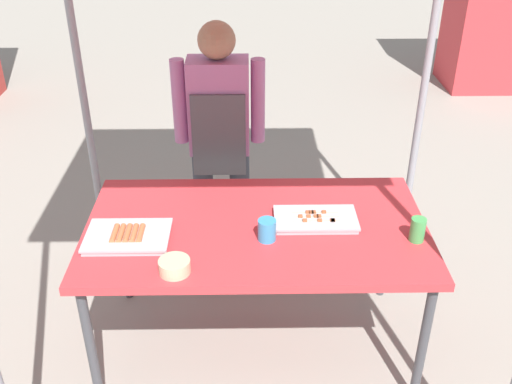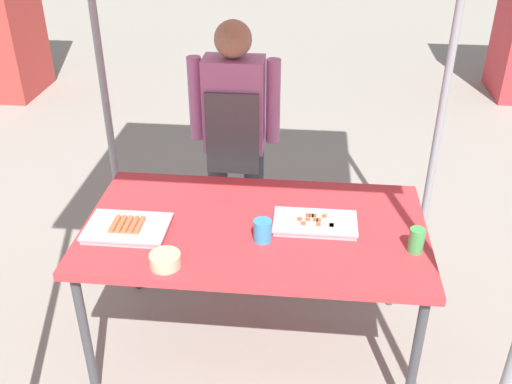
{
  "view_description": "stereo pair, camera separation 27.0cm",
  "coord_description": "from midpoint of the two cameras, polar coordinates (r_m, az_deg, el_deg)",
  "views": [
    {
      "loc": [
        -0.04,
        -2.29,
        2.26
      ],
      "look_at": [
        0.0,
        0.05,
        0.9
      ],
      "focal_mm": 40.99,
      "sensor_mm": 36.0,
      "label": 1
    },
    {
      "loc": [
        0.23,
        -2.28,
        2.26
      ],
      "look_at": [
        0.0,
        0.05,
        0.9
      ],
      "focal_mm": 40.99,
      "sensor_mm": 36.0,
      "label": 2
    }
  ],
  "objects": [
    {
      "name": "vendor_woman",
      "position": [
        3.38,
        0.2,
        6.14
      ],
      "size": [
        0.52,
        0.22,
        1.5
      ],
      "rotation": [
        0.0,
        0.0,
        3.14
      ],
      "color": "#333842",
      "rests_on": "ground"
    },
    {
      "name": "tray_meat_skewers",
      "position": [
        2.75,
        8.6,
        -3.12
      ],
      "size": [
        0.39,
        0.22,
        0.04
      ],
      "color": "#ADADB2",
      "rests_on": "stall_table"
    },
    {
      "name": "condiment_bowl",
      "position": [
        2.48,
        -5.77,
        -6.74
      ],
      "size": [
        0.13,
        0.13,
        0.06
      ],
      "primitive_type": "cylinder",
      "color": "#BFB28C",
      "rests_on": "stall_table"
    },
    {
      "name": "tray_grilled_sausages",
      "position": [
        2.72,
        -9.7,
        -3.57
      ],
      "size": [
        0.38,
        0.26,
        0.05
      ],
      "color": "#ADADB2",
      "rests_on": "stall_table"
    },
    {
      "name": "ground_plane",
      "position": [
        3.22,
        2.39,
        -14.53
      ],
      "size": [
        18.0,
        18.0,
        0.0
      ],
      "primitive_type": "plane",
      "color": "gray"
    },
    {
      "name": "drink_cup_near_edge",
      "position": [
        2.67,
        18.22,
        -4.59
      ],
      "size": [
        0.07,
        0.07,
        0.11
      ],
      "primitive_type": "cylinder",
      "color": "#3F994C",
      "rests_on": "stall_table"
    },
    {
      "name": "drink_cup_by_wok",
      "position": [
        2.61,
        3.61,
        -3.87
      ],
      "size": [
        0.08,
        0.08,
        0.1
      ],
      "primitive_type": "cylinder",
      "color": "#338CBF",
      "rests_on": "stall_table"
    },
    {
      "name": "stall_table",
      "position": [
        2.77,
        2.7,
        -4.23
      ],
      "size": [
        1.6,
        0.9,
        0.75
      ],
      "color": "#C63338",
      "rests_on": "ground"
    }
  ]
}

